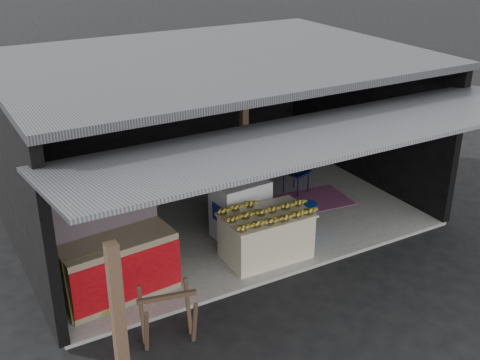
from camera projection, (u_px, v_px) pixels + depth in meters
ground at (288, 277)px, 9.46m from camera, size 80.00×80.00×0.00m
concrete_slab at (214, 213)px, 11.43m from camera, size 7.00×5.00×0.06m
shophouse at (204, 104)px, 10.84m from camera, size 7.40×7.29×3.02m
banana_table at (266, 235)px, 9.75m from camera, size 1.44×0.91×0.78m
banana_pile at (267, 210)px, 9.56m from camera, size 1.33×0.81×0.15m
white_crate at (240, 209)px, 10.37m from camera, size 0.95×0.68×1.02m
neighbor_stall at (117, 264)px, 8.73m from camera, size 1.73×0.90×1.72m
green_signboard at (89, 287)px, 8.27m from camera, size 0.63×0.20×0.94m
sawhorse at (168, 313)px, 7.82m from camera, size 0.80×0.79×0.76m
water_barrel at (305, 219)px, 10.52m from camera, size 0.37×0.37×0.55m
plastic_chair at (293, 167)px, 12.03m from camera, size 0.54×0.54×0.91m
magenta_rug at (310, 200)px, 11.84m from camera, size 1.60×1.16×0.01m
picture_frames at (152, 87)px, 12.48m from camera, size 1.62×0.04×0.46m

